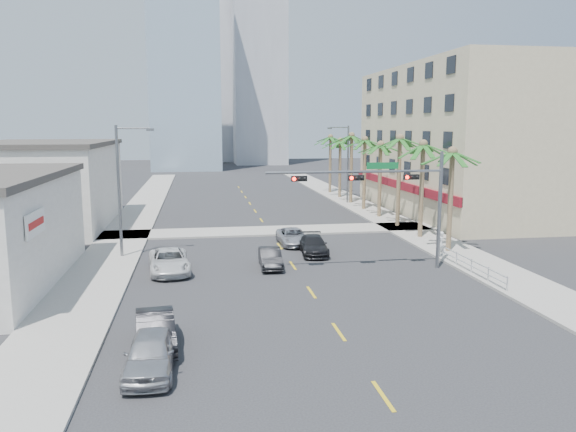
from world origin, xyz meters
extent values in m
plane|color=#262628|center=(0.00, 0.00, 0.00)|extent=(260.00, 260.00, 0.00)
cube|color=gray|center=(12.00, 20.00, 0.07)|extent=(4.00, 120.00, 0.15)
cube|color=gray|center=(-12.00, 20.00, 0.07)|extent=(4.00, 120.00, 0.15)
cube|color=gray|center=(0.00, 22.00, 0.07)|extent=(80.00, 4.00, 0.15)
cube|color=#C4B28A|center=(22.00, 30.00, 7.50)|extent=(15.00, 28.00, 15.00)
cube|color=maroon|center=(14.40, 30.00, 3.00)|extent=(0.30, 28.00, 0.80)
cube|color=beige|center=(-19.50, 28.00, 3.60)|extent=(11.00, 18.00, 7.20)
cube|color=#99B2C6|center=(-8.00, 95.00, 24.00)|extent=(14.00, 14.00, 48.00)
cube|color=#ADADB2|center=(9.00, 110.00, 30.00)|extent=(12.00, 12.00, 60.00)
cube|color=#ADADB2|center=(-3.00, 125.00, 21.00)|extent=(16.00, 16.00, 42.00)
cylinder|color=slate|center=(9.00, 8.00, 3.60)|extent=(0.24, 0.24, 7.20)
cylinder|color=slate|center=(3.50, 8.00, 6.20)|extent=(11.00, 0.16, 0.16)
cube|color=#0C662D|center=(5.20, 8.00, 6.55)|extent=(2.00, 0.05, 0.40)
cube|color=black|center=(7.00, 7.85, 5.85)|extent=(0.95, 0.28, 0.32)
sphere|color=#FF0C05|center=(6.68, 7.69, 5.85)|extent=(0.22, 0.22, 0.22)
cube|color=black|center=(3.50, 7.85, 5.85)|extent=(0.95, 0.28, 0.32)
sphere|color=#FF0C05|center=(3.18, 7.69, 5.85)|extent=(0.22, 0.22, 0.22)
cube|color=black|center=(0.00, 7.85, 5.85)|extent=(0.95, 0.28, 0.32)
sphere|color=#FF0C05|center=(-0.32, 7.69, 5.85)|extent=(0.22, 0.22, 0.22)
cylinder|color=brown|center=(11.60, 12.00, 3.60)|extent=(0.36, 0.36, 7.20)
cylinder|color=brown|center=(11.60, 17.20, 3.78)|extent=(0.36, 0.36, 7.56)
cylinder|color=brown|center=(11.60, 22.40, 3.96)|extent=(0.36, 0.36, 7.92)
cylinder|color=brown|center=(11.60, 27.60, 3.60)|extent=(0.36, 0.36, 7.20)
cylinder|color=brown|center=(11.60, 32.80, 3.78)|extent=(0.36, 0.36, 7.56)
cylinder|color=brown|center=(11.60, 38.00, 3.96)|extent=(0.36, 0.36, 7.92)
cylinder|color=brown|center=(11.60, 43.20, 3.60)|extent=(0.36, 0.36, 7.20)
cylinder|color=brown|center=(11.60, 48.40, 3.78)|extent=(0.36, 0.36, 7.56)
cylinder|color=slate|center=(-11.20, 14.00, 4.50)|extent=(0.20, 0.20, 9.00)
cylinder|color=slate|center=(-10.10, 14.00, 8.80)|extent=(2.20, 0.12, 0.12)
cube|color=slate|center=(-9.00, 14.00, 8.70)|extent=(0.50, 0.25, 0.18)
cylinder|color=slate|center=(11.20, 38.00, 4.50)|extent=(0.20, 0.20, 9.00)
cylinder|color=slate|center=(10.10, 38.00, 8.80)|extent=(2.20, 0.12, 0.12)
cube|color=slate|center=(9.00, 38.00, 8.70)|extent=(0.50, 0.25, 0.18)
cylinder|color=silver|center=(10.30, 6.00, 0.55)|extent=(0.08, 8.00, 0.08)
cylinder|color=silver|center=(10.30, 6.00, 0.90)|extent=(0.08, 8.00, 0.08)
cylinder|color=silver|center=(10.30, 2.00, 0.50)|extent=(0.08, 0.08, 1.00)
cylinder|color=silver|center=(10.30, 4.00, 0.50)|extent=(0.08, 0.08, 1.00)
cylinder|color=silver|center=(10.30, 6.00, 0.50)|extent=(0.08, 0.08, 1.00)
cylinder|color=silver|center=(10.30, 8.00, 0.50)|extent=(0.08, 0.08, 1.00)
cylinder|color=silver|center=(10.30, 10.00, 0.50)|extent=(0.08, 0.08, 1.00)
imported|color=#AFAEB3|center=(-7.80, -4.87, 0.75)|extent=(1.92, 4.44, 1.49)
imported|color=black|center=(-7.80, -2.46, 0.72)|extent=(1.98, 4.49, 1.43)
imported|color=silver|center=(-7.80, 9.51, 0.71)|extent=(2.84, 5.31, 1.42)
imported|color=black|center=(-1.50, 9.80, 0.62)|extent=(1.46, 3.83, 1.25)
imported|color=silver|center=(1.09, 16.39, 0.62)|extent=(2.14, 4.52, 1.25)
imported|color=black|center=(2.00, 13.02, 0.65)|extent=(2.19, 4.59, 1.29)
imported|color=silver|center=(10.30, 10.48, 1.00)|extent=(0.74, 0.71, 1.71)
camera|label=1|loc=(-5.94, -24.83, 8.92)|focal=35.00mm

